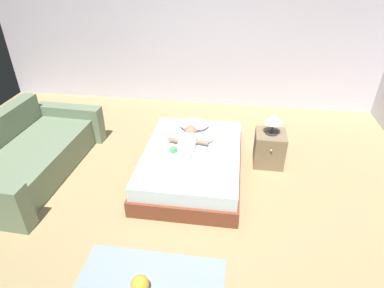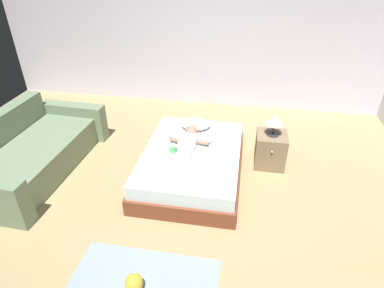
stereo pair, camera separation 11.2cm
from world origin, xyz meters
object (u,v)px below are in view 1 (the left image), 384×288
at_px(nightstand, 269,148).
at_px(lamp, 273,120).
at_px(baby, 189,140).
at_px(toy_ball, 140,284).
at_px(toothbrush, 210,143).
at_px(toy_block, 173,150).
at_px(couch, 28,155).
at_px(bed, 192,163).
at_px(pillow, 194,124).

distance_m(nightstand, lamp, 0.45).
bearing_deg(nightstand, lamp, 90.00).
xyz_separation_m(baby, toy_ball, (-0.15, -1.91, -0.37)).
distance_m(toothbrush, toy_ball, 2.05).
xyz_separation_m(toothbrush, toy_ball, (-0.43, -1.98, -0.31)).
bearing_deg(baby, nightstand, 14.63).
relative_size(baby, toy_block, 6.81).
xyz_separation_m(couch, toy_block, (1.93, 0.16, 0.16)).
relative_size(lamp, toy_block, 2.98).
xyz_separation_m(toothbrush, lamp, (0.80, 0.22, 0.29)).
bearing_deg(toy_ball, toothbrush, 77.70).
height_order(baby, couch, couch).
distance_m(couch, toy_block, 1.95).
relative_size(toothbrush, toy_ball, 0.73).
xyz_separation_m(toy_ball, toy_block, (-0.01, 1.69, 0.33)).
xyz_separation_m(bed, toy_ball, (-0.22, -1.76, -0.10)).
distance_m(baby, toy_block, 0.28).
bearing_deg(baby, bed, -66.08).
xyz_separation_m(pillow, couch, (-2.10, -0.85, -0.18)).
bearing_deg(toy_block, toothbrush, 33.16).
xyz_separation_m(baby, lamp, (1.09, 0.28, 0.23)).
bearing_deg(pillow, toothbrush, -55.55).
xyz_separation_m(lamp, toy_block, (-1.25, -0.51, -0.26)).
relative_size(bed, baby, 2.71).
height_order(couch, lamp, couch).
height_order(lamp, toy_block, lamp).
distance_m(couch, lamp, 3.28).
bearing_deg(baby, pillow, 89.15).
relative_size(lamp, toy_ball, 1.77).
distance_m(bed, lamp, 1.21).
xyz_separation_m(couch, toy_ball, (1.95, -1.53, -0.17)).
bearing_deg(toy_block, couch, -175.34).
xyz_separation_m(bed, lamp, (1.02, 0.44, 0.50)).
height_order(nightstand, toy_block, nightstand).
bearing_deg(lamp, baby, -165.36).
xyz_separation_m(pillow, toy_block, (-0.17, -0.69, -0.02)).
relative_size(pillow, baby, 0.65).
xyz_separation_m(pillow, toothbrush, (0.27, -0.40, -0.05)).
bearing_deg(lamp, nightstand, -90.00).
bearing_deg(couch, toy_ball, -38.13).
bearing_deg(toy_ball, baby, 85.54).
bearing_deg(toothbrush, bed, -134.50).
height_order(couch, nightstand, couch).
distance_m(bed, couch, 2.18).
height_order(nightstand, toy_ball, nightstand).
relative_size(bed, couch, 0.84).
bearing_deg(nightstand, toy_block, -157.79).
bearing_deg(baby, lamp, 14.64).
relative_size(pillow, toy_ball, 2.64).
relative_size(bed, toy_block, 18.49).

